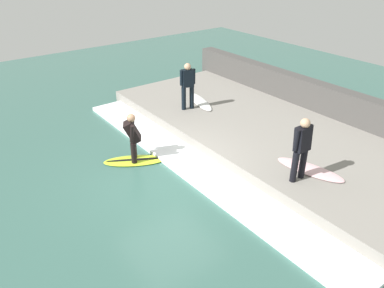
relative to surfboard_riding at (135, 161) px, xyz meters
The scene contains 10 objects.
ground_plane 1.22m from the surfboard_riding, 74.76° to the right, with size 28.00×28.00×0.00m, color #386056.
concrete_ledge 4.04m from the surfboard_riding, 16.96° to the right, with size 4.40×11.09×0.40m, color gray.
back_wall 6.45m from the surfboard_riding, 10.57° to the right, with size 0.50×11.65×1.32m, color #474442.
wave_foam_crest 1.62m from the surfboard_riding, 46.59° to the right, with size 1.10×10.54×0.11m, color white.
surfboard_riding is the anchor object (origin of this frame).
surfer_riding 0.79m from the surfboard_riding, 90.00° to the right, with size 0.58×0.59×1.38m.
surfer_waiting_near 4.53m from the surfboard_riding, 56.75° to the right, with size 0.54×0.26×1.58m.
surfboard_waiting_near 4.66m from the surfboard_riding, 50.66° to the right, with size 0.95×1.81×0.06m.
surfer_waiting_far 3.41m from the surfboard_riding, 25.75° to the left, with size 0.52×0.33×1.57m.
surfboard_waiting_far 3.90m from the surfboard_riding, 23.98° to the left, with size 0.96×1.87×0.06m.
Camera 1 is at (-4.42, -6.92, 5.37)m, focal length 35.00 mm.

